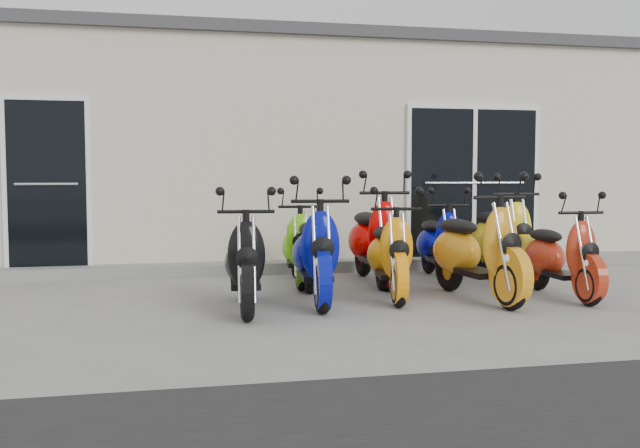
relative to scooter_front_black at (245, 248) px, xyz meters
The scene contains 15 objects.
ground 1.28m from the scooter_front_black, 28.45° to the left, with size 80.00×80.00×0.00m, color gray.
building 5.91m from the scooter_front_black, 80.20° to the left, with size 14.00×6.00×3.20m, color beige.
roof_cap 6.41m from the scooter_front_black, 80.20° to the left, with size 14.20×6.20×0.16m, color #3F3F42.
front_step 2.79m from the scooter_front_black, 68.81° to the left, with size 14.00×0.40×0.15m, color gray.
door_left 3.55m from the scooter_front_black, 129.21° to the left, with size 1.07×0.08×2.22m, color black.
door_right 4.54m from the scooter_front_black, 37.01° to the left, with size 2.02×0.08×2.22m, color black.
scooter_front_black is the anchor object (origin of this frame).
scooter_front_blue 0.80m from the scooter_front_black, 18.55° to the left, with size 0.65×1.78×1.32m, color #060E92, non-canonical shape.
scooter_front_orange_a 1.63m from the scooter_front_black, 12.79° to the left, with size 0.59×1.63×1.20m, color orange, non-canonical shape.
scooter_front_orange_b 2.44m from the scooter_front_black, ahead, with size 0.67×1.83×1.35m, color orange, non-canonical shape.
scooter_front_red 3.39m from the scooter_front_black, ahead, with size 0.57×1.56×1.15m, color #B12D15, non-canonical shape.
scooter_back_green 1.74m from the scooter_front_black, 62.17° to the left, with size 0.58×1.59×1.18m, color #61C40D, non-canonical shape.
scooter_back_red 2.23m from the scooter_front_black, 39.12° to the left, with size 0.68×1.86×1.37m, color #DA0100, non-canonical shape.
scooter_back_blue 3.04m from the scooter_front_black, 30.48° to the left, with size 0.58×1.59×1.17m, color #020792, non-canonical shape.
scooter_back_yellow 3.70m from the scooter_front_black, 22.73° to the left, with size 0.66×1.82×1.34m, color yellow, non-canonical shape.
Camera 1 is at (-1.74, -7.39, 1.32)m, focal length 40.00 mm.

